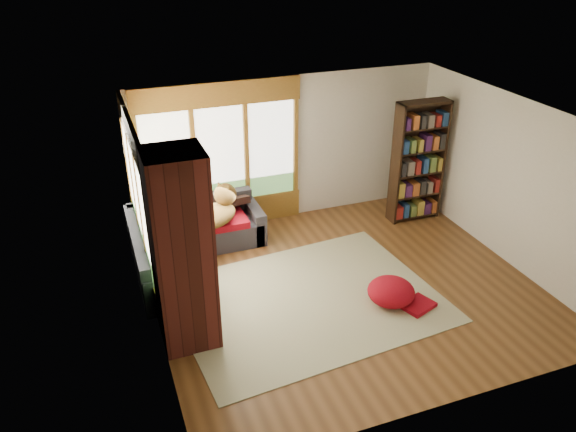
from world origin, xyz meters
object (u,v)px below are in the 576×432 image
object	(u,v)px
brick_chimney	(182,252)
bookshelf	(418,162)
pouf	(391,291)
area_rug	(308,300)
dog_brindle	(185,241)
dog_tan	(215,207)
sectional_sofa	(191,239)

from	to	relation	value
brick_chimney	bookshelf	bearing A→B (deg)	23.42
pouf	area_rug	bearing A→B (deg)	158.04
brick_chimney	pouf	bearing A→B (deg)	-4.54
bookshelf	dog_brindle	bearing A→B (deg)	-170.19
dog_tan	dog_brindle	distance (m)	1.05
sectional_sofa	dog_brindle	xyz separation A→B (m)	(-0.22, -0.83, 0.45)
brick_chimney	area_rug	bearing A→B (deg)	7.07
bookshelf	pouf	distance (m)	2.92
bookshelf	dog_tan	xyz separation A→B (m)	(-3.66, 0.08, -0.29)
brick_chimney	dog_tan	bearing A→B (deg)	66.77
area_rug	pouf	size ratio (longest dim) A/B	5.42
dog_tan	dog_brindle	size ratio (longest dim) A/B	1.20
area_rug	dog_tan	bearing A→B (deg)	115.32
sectional_sofa	dog_tan	xyz separation A→B (m)	(0.43, -0.00, 0.50)
brick_chimney	pouf	distance (m)	3.06
area_rug	dog_tan	distance (m)	2.18
bookshelf	dog_tan	size ratio (longest dim) A/B	2.03
dog_brindle	bookshelf	bearing A→B (deg)	-102.94
sectional_sofa	bookshelf	world-z (taller)	bookshelf
brick_chimney	area_rug	xyz separation A→B (m)	(1.74, 0.22, -1.29)
sectional_sofa	dog_brindle	world-z (taller)	dog_brindle
brick_chimney	pouf	size ratio (longest dim) A/B	3.87
area_rug	bookshelf	world-z (taller)	bookshelf
brick_chimney	area_rug	distance (m)	2.18
bookshelf	pouf	world-z (taller)	bookshelf
pouf	dog_tan	xyz separation A→B (m)	(-1.96, 2.27, 0.61)
dog_tan	dog_brindle	world-z (taller)	dog_tan
pouf	dog_tan	distance (m)	3.06
area_rug	dog_brindle	xyz separation A→B (m)	(-1.52, 1.00, 0.75)
dog_tan	sectional_sofa	bearing A→B (deg)	145.84
brick_chimney	dog_brindle	size ratio (longest dim) A/B	2.88
bookshelf	dog_brindle	distance (m)	4.39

